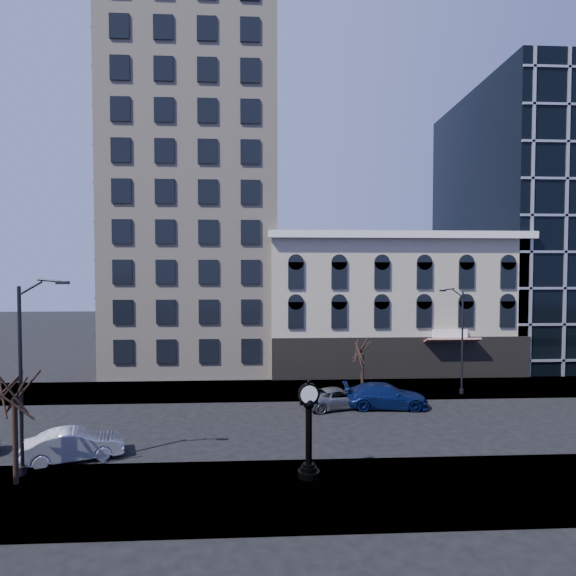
{
  "coord_description": "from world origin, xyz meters",
  "views": [
    {
      "loc": [
        0.5,
        -26.03,
        9.05
      ],
      "look_at": [
        2.0,
        4.0,
        8.0
      ],
      "focal_mm": 28.0,
      "sensor_mm": 36.0,
      "label": 1
    }
  ],
  "objects": [
    {
      "name": "car_far_b",
      "position": [
        8.46,
        3.3,
        0.81
      ],
      "size": [
        5.72,
        2.66,
        1.62
      ],
      "primitive_type": "imported",
      "rotation": [
        0.0,
        0.0,
        1.5
      ],
      "color": "#0C194C",
      "rests_on": "ground"
    },
    {
      "name": "car_near_b",
      "position": [
        -8.75,
        -4.19,
        0.74
      ],
      "size": [
        4.75,
        3.02,
        1.48
      ],
      "primitive_type": "imported",
      "rotation": [
        0.0,
        0.0,
        1.92
      ],
      "color": "silver",
      "rests_on": "ground"
    },
    {
      "name": "glass_office",
      "position": [
        32.0,
        20.91,
        14.0
      ],
      "size": [
        20.0,
        20.15,
        28.0
      ],
      "color": "black",
      "rests_on": "ground"
    },
    {
      "name": "street_clock",
      "position": [
        2.37,
        -6.79,
        2.05
      ],
      "size": [
        0.97,
        0.97,
        4.27
      ],
      "rotation": [
        0.0,
        0.0,
        0.24
      ],
      "color": "black",
      "rests_on": "sidewalk_near"
    },
    {
      "name": "bare_tree_far",
      "position": [
        7.58,
        6.29,
        3.78
      ],
      "size": [
        2.83,
        2.83,
        4.86
      ],
      "color": "black",
      "rests_on": "sidewalk_far"
    },
    {
      "name": "cream_tower",
      "position": [
        -6.11,
        18.88,
        19.32
      ],
      "size": [
        15.9,
        15.4,
        42.5
      ],
      "color": "#BCAB97",
      "rests_on": "ground"
    },
    {
      "name": "sidewalk_near",
      "position": [
        0.0,
        -8.0,
        0.06
      ],
      "size": [
        160.0,
        6.0,
        0.12
      ],
      "primitive_type": "cube",
      "color": "gray",
      "rests_on": "ground"
    },
    {
      "name": "street_lamp_far",
      "position": [
        14.36,
        5.79,
        6.11
      ],
      "size": [
        1.96,
        0.94,
        7.93
      ],
      "rotation": [
        0.0,
        0.0,
        3.51
      ],
      "color": "black",
      "rests_on": "sidewalk_far"
    },
    {
      "name": "ground",
      "position": [
        0.0,
        0.0,
        0.0
      ],
      "size": [
        160.0,
        160.0,
        0.0
      ],
      "primitive_type": "plane",
      "color": "black",
      "rests_on": "ground"
    },
    {
      "name": "street_lamp_near",
      "position": [
        -9.58,
        -6.03,
        6.77
      ],
      "size": [
        2.28,
        0.37,
        8.82
      ],
      "rotation": [
        0.0,
        0.0,
        -0.04
      ],
      "color": "black",
      "rests_on": "sidewalk_near"
    },
    {
      "name": "sidewalk_far",
      "position": [
        0.0,
        8.0,
        0.06
      ],
      "size": [
        160.0,
        6.0,
        0.12
      ],
      "primitive_type": "cube",
      "color": "gray",
      "rests_on": "ground"
    },
    {
      "name": "car_far_a",
      "position": [
        5.34,
        3.48,
        0.66
      ],
      "size": [
        5.2,
        3.41,
        1.33
      ],
      "primitive_type": "imported",
      "rotation": [
        0.0,
        0.0,
        1.84
      ],
      "color": "#595B60",
      "rests_on": "ground"
    },
    {
      "name": "victorian_row",
      "position": [
        12.0,
        15.89,
        6.0
      ],
      "size": [
        22.6,
        11.19,
        12.5
      ],
      "color": "#B5AB95",
      "rests_on": "ground"
    },
    {
      "name": "bare_tree_near",
      "position": [
        -10.05,
        -6.83,
        4.55
      ],
      "size": [
        3.42,
        3.42,
        5.87
      ],
      "color": "black",
      "rests_on": "sidewalk_near"
    }
  ]
}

